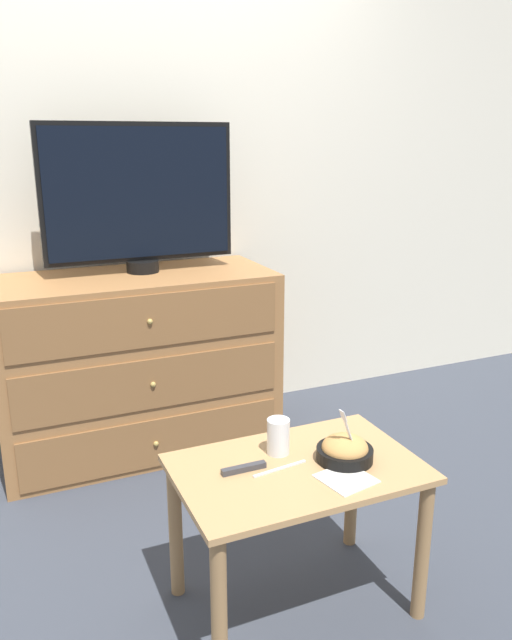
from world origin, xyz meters
The scene contains 10 objects.
ground_plane centered at (0.00, 0.00, 0.00)m, with size 12.00×12.00×0.00m, color #383D47.
wall_back centered at (0.00, 0.03, 1.30)m, with size 12.00×0.05×2.60m.
dresser centered at (-0.08, -0.31, 0.42)m, with size 1.26×0.57×0.85m.
tv centered at (-0.02, -0.25, 1.19)m, with size 0.86×0.15×0.66m.
coffee_table centered at (0.12, -1.56, 0.40)m, with size 0.73×0.47×0.49m.
takeout_bowl centered at (0.26, -1.59, 0.53)m, with size 0.17×0.17×0.18m.
drink_cup centered at (0.10, -1.47, 0.54)m, with size 0.07×0.07×0.11m.
napkin centered at (0.21, -1.69, 0.50)m, with size 0.17×0.17×0.00m.
knife centered at (0.06, -1.56, 0.50)m, with size 0.18×0.03×0.01m.
remote_control centered at (-0.04, -1.53, 0.50)m, with size 0.14×0.02×0.02m.
Camera 1 is at (-0.67, -3.04, 1.44)m, focal length 35.00 mm.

